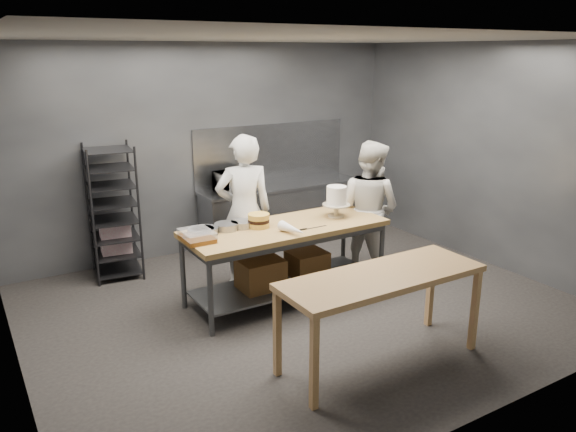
# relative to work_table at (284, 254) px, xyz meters

# --- Properties ---
(ground) EXTENTS (6.00, 6.00, 0.00)m
(ground) POSITION_rel_work_table_xyz_m (0.08, -0.31, -0.57)
(ground) COLOR black
(ground) RESTS_ON ground
(back_wall) EXTENTS (6.00, 0.04, 3.00)m
(back_wall) POSITION_rel_work_table_xyz_m (0.08, 2.19, 0.93)
(back_wall) COLOR #4C4F54
(back_wall) RESTS_ON ground
(work_table) EXTENTS (2.40, 0.90, 0.92)m
(work_table) POSITION_rel_work_table_xyz_m (0.00, 0.00, 0.00)
(work_table) COLOR olive
(work_table) RESTS_ON ground
(near_counter) EXTENTS (2.00, 0.70, 0.90)m
(near_counter) POSITION_rel_work_table_xyz_m (0.05, -1.70, 0.24)
(near_counter) COLOR olive
(near_counter) RESTS_ON ground
(back_counter) EXTENTS (2.60, 0.60, 0.90)m
(back_counter) POSITION_rel_work_table_xyz_m (1.08, 1.87, -0.12)
(back_counter) COLOR slate
(back_counter) RESTS_ON ground
(splashback_panel) EXTENTS (2.60, 0.02, 0.90)m
(splashback_panel) POSITION_rel_work_table_xyz_m (1.08, 2.17, 0.78)
(splashback_panel) COLOR slate
(splashback_panel) RESTS_ON back_counter
(speed_rack) EXTENTS (0.67, 0.72, 1.75)m
(speed_rack) POSITION_rel_work_table_xyz_m (-1.50, 1.79, 0.28)
(speed_rack) COLOR black
(speed_rack) RESTS_ON ground
(chef_behind) EXTENTS (0.79, 0.62, 1.93)m
(chef_behind) POSITION_rel_work_table_xyz_m (-0.20, 0.62, 0.39)
(chef_behind) COLOR white
(chef_behind) RESTS_ON ground
(chef_right) EXTENTS (0.91, 1.04, 1.78)m
(chef_right) POSITION_rel_work_table_xyz_m (1.38, 0.14, 0.32)
(chef_right) COLOR silver
(chef_right) RESTS_ON ground
(microwave) EXTENTS (0.54, 0.37, 0.30)m
(microwave) POSITION_rel_work_table_xyz_m (0.27, 1.87, 0.48)
(microwave) COLOR black
(microwave) RESTS_ON back_counter
(frosted_cake_stand) EXTENTS (0.34, 0.34, 0.38)m
(frosted_cake_stand) POSITION_rel_work_table_xyz_m (0.74, -0.01, 0.58)
(frosted_cake_stand) COLOR #BCB196
(frosted_cake_stand) RESTS_ON work_table
(layer_cake) EXTENTS (0.25, 0.25, 0.16)m
(layer_cake) POSITION_rel_work_table_xyz_m (-0.28, 0.10, 0.43)
(layer_cake) COLOR gold
(layer_cake) RESTS_ON work_table
(cake_pans) EXTENTS (0.79, 0.31, 0.07)m
(cake_pans) POSITION_rel_work_table_xyz_m (-0.75, 0.19, 0.39)
(cake_pans) COLOR gray
(cake_pans) RESTS_ON work_table
(piping_bag) EXTENTS (0.19, 0.40, 0.12)m
(piping_bag) POSITION_rel_work_table_xyz_m (-0.08, -0.33, 0.41)
(piping_bag) COLOR white
(piping_bag) RESTS_ON work_table
(offset_spatula) EXTENTS (0.36, 0.02, 0.02)m
(offset_spatula) POSITION_rel_work_table_xyz_m (0.19, -0.26, 0.35)
(offset_spatula) COLOR slate
(offset_spatula) RESTS_ON work_table
(pastry_clamshells) EXTENTS (0.31, 0.40, 0.11)m
(pastry_clamshells) POSITION_rel_work_table_xyz_m (-1.07, 0.02, 0.40)
(pastry_clamshells) COLOR #91541D
(pastry_clamshells) RESTS_ON work_table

